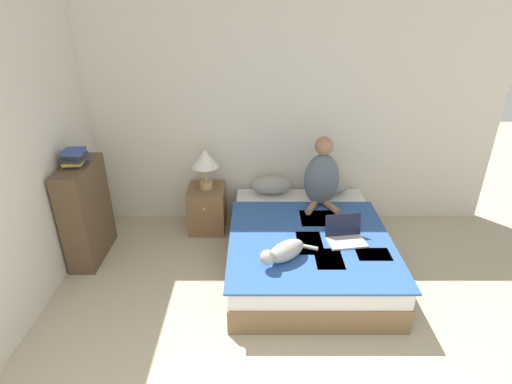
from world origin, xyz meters
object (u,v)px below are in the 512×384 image
Objects in this scene: bookshelf at (88,212)px; cat_tabby at (285,252)px; bed at (308,247)px; pillow_far at (330,185)px; nightstand at (208,208)px; table_lamp at (206,160)px; person_sitting at (323,177)px; laptop_open at (347,236)px; pillow_near at (273,185)px; book_stack_top at (76,157)px.

cat_tabby is at bearing -19.67° from bookshelf.
cat_tabby reaches higher than bed.
pillow_far is (0.34, 0.82, 0.32)m from bed.
table_lamp reaches higher than nightstand.
person_sitting is 0.79m from laptop_open.
cat_tabby is (0.06, -1.34, -0.01)m from pillow_near.
pillow_far is 2.66m from bookshelf.
nightstand is (-1.09, 0.74, 0.05)m from bed.
bookshelf is 4.19× the size of book_stack_top.
nightstand is (-1.28, 0.21, -0.50)m from person_sitting.
person_sitting is 0.75× the size of bookshelf.
laptop_open is (0.66, -1.02, -0.05)m from pillow_near.
pillow_near is 1.34m from cat_tabby.
pillow_near reaches higher than nightstand.
bed is 0.94m from pillow_far.
pillow_far is 1.45m from nightstand.
bed is at bearing 139.61° from laptop_open.
pillow_near and pillow_far have the same top height.
pillow_near is 2.01m from bookshelf.
pillow_far is 0.90× the size of cat_tabby.
cat_tabby is at bearing -160.69° from laptop_open.
bookshelf reaches higher than pillow_near.
bed is 1.47m from table_lamp.
cat_tabby is at bearing -114.67° from pillow_far.
pillow_far is at bearing 63.29° from person_sitting.
laptop_open is at bearing -57.04° from pillow_near.
book_stack_top is at bearing -171.85° from person_sitting.
pillow_near is at bearing 5.43° from table_lamp.
person_sitting reaches higher than bookshelf.
person_sitting is 2.49m from book_stack_top.
book_stack_top is at bearing 175.44° from bed.
pillow_near is 1.95× the size of book_stack_top.
book_stack_top reaches higher than nightstand.
table_lamp is at bearing 25.74° from bookshelf.
pillow_near is 1.26× the size of laptop_open.
laptop_open is at bearing 168.43° from cat_tabby.
bed is 2.28m from bookshelf.
bookshelf is at bearing 104.11° from book_stack_top.
person_sitting is 1.30m from table_lamp.
table_lamp reaches higher than pillow_far.
cat_tabby is 1.52m from nightstand.
pillow_near is at bearing 5.83° from nightstand.
table_lamp is at bearing -174.57° from pillow_near.
bookshelf is at bearing 162.93° from laptop_open.
bed is at bearing -157.58° from cat_tabby.
nightstand is at bearing -96.69° from cat_tabby.
pillow_far is 1.03× the size of table_lamp.
bed is 0.79m from person_sitting.
laptop_open is at bearing -33.73° from nightstand.
table_lamp is at bearing 137.47° from laptop_open.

